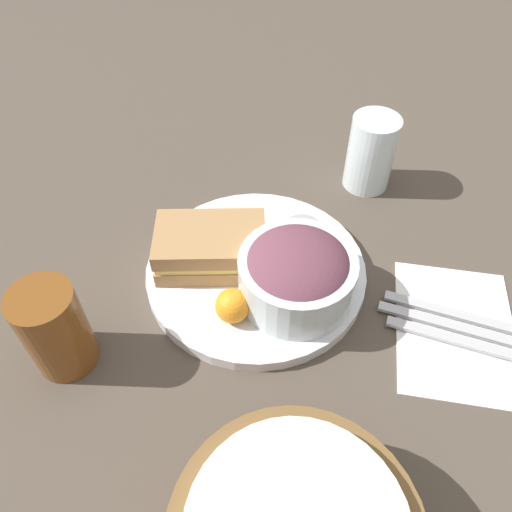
{
  "coord_description": "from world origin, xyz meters",
  "views": [
    {
      "loc": [
        -0.07,
        0.39,
        0.49
      ],
      "look_at": [
        0.0,
        0.0,
        0.04
      ],
      "focal_mm": 35.0,
      "sensor_mm": 36.0,
      "label": 1
    }
  ],
  "objects": [
    {
      "name": "fork",
      "position": [
        -0.24,
        0.02,
        0.01
      ],
      "size": [
        0.17,
        0.04,
        0.01
      ],
      "primitive_type": "cube",
      "rotation": [
        0.0,
        0.0,
        2.97
      ],
      "color": "#B2B2B7",
      "rests_on": "napkin"
    },
    {
      "name": "salad_bowl",
      "position": [
        -0.05,
        0.03,
        0.05
      ],
      "size": [
        0.13,
        0.13,
        0.08
      ],
      "color": "silver",
      "rests_on": "plate"
    },
    {
      "name": "napkin",
      "position": [
        -0.24,
        0.04,
        0.0
      ],
      "size": [
        0.13,
        0.18,
        0.0
      ],
      "primitive_type": "cube",
      "color": "white",
      "rests_on": "ground_plane"
    },
    {
      "name": "drink_glass",
      "position": [
        0.18,
        0.15,
        0.06
      ],
      "size": [
        0.07,
        0.07,
        0.11
      ],
      "primitive_type": "cylinder",
      "color": "brown",
      "rests_on": "ground_plane"
    },
    {
      "name": "knife",
      "position": [
        -0.24,
        0.04,
        0.01
      ],
      "size": [
        0.18,
        0.04,
        0.01
      ],
      "primitive_type": "cube",
      "rotation": [
        0.0,
        0.0,
        2.97
      ],
      "color": "#B2B2B7",
      "rests_on": "napkin"
    },
    {
      "name": "water_glass",
      "position": [
        -0.13,
        -0.2,
        0.06
      ],
      "size": [
        0.07,
        0.07,
        0.11
      ],
      "primitive_type": "cylinder",
      "color": "silver",
      "rests_on": "ground_plane"
    },
    {
      "name": "dressing_cup",
      "position": [
        -0.05,
        -0.05,
        0.03
      ],
      "size": [
        0.05,
        0.05,
        0.03
      ],
      "primitive_type": "cylinder",
      "color": "#99999E",
      "rests_on": "plate"
    },
    {
      "name": "orange_wedge",
      "position": [
        0.01,
        0.08,
        0.04
      ],
      "size": [
        0.04,
        0.04,
        0.04
      ],
      "primitive_type": "sphere",
      "color": "orange",
      "rests_on": "plate"
    },
    {
      "name": "spoon",
      "position": [
        -0.24,
        0.06,
        0.01
      ],
      "size": [
        0.15,
        0.04,
        0.01
      ],
      "primitive_type": "cube",
      "rotation": [
        0.0,
        0.0,
        2.97
      ],
      "color": "#B2B2B7",
      "rests_on": "napkin"
    },
    {
      "name": "ground_plane",
      "position": [
        0.0,
        0.0,
        0.0
      ],
      "size": [
        4.0,
        4.0,
        0.0
      ],
      "primitive_type": "plane",
      "color": "#4C4238"
    },
    {
      "name": "sandwich",
      "position": [
        0.06,
        -0.0,
        0.04
      ],
      "size": [
        0.15,
        0.11,
        0.05
      ],
      "color": "#A37A4C",
      "rests_on": "plate"
    },
    {
      "name": "plate",
      "position": [
        0.0,
        0.0,
        0.01
      ],
      "size": [
        0.27,
        0.27,
        0.02
      ],
      "primitive_type": "cylinder",
      "color": "silver",
      "rests_on": "ground_plane"
    }
  ]
}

